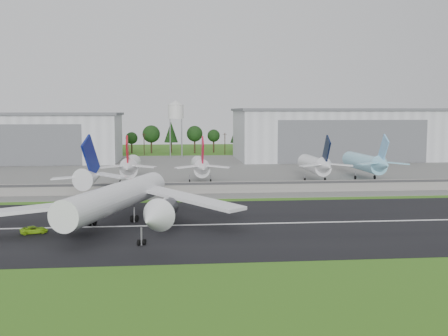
{
  "coord_description": "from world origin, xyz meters",
  "views": [
    {
      "loc": [
        -9.54,
        -105.99,
        23.92
      ],
      "look_at": [
        5.28,
        40.0,
        9.0
      ],
      "focal_mm": 45.0,
      "sensor_mm": 36.0,
      "label": 1
    }
  ],
  "objects": [
    {
      "name": "treeline",
      "position": [
        0.0,
        215.0,
        0.0
      ],
      "size": [
        320.0,
        16.0,
        22.0
      ],
      "primitive_type": null,
      "color": "black",
      "rests_on": "ground"
    },
    {
      "name": "water_tower",
      "position": [
        -5.0,
        185.0,
        24.55
      ],
      "size": [
        8.4,
        8.4,
        29.4
      ],
      "color": "#99999E",
      "rests_on": "ground"
    },
    {
      "name": "runway_centerline",
      "position": [
        0.0,
        10.0,
        0.11
      ],
      "size": [
        220.0,
        1.0,
        0.02
      ],
      "primitive_type": "cube",
      "color": "white",
      "rests_on": "runway"
    },
    {
      "name": "runway",
      "position": [
        0.0,
        10.0,
        0.05
      ],
      "size": [
        320.0,
        60.0,
        0.1
      ],
      "primitive_type": "cube",
      "color": "black",
      "rests_on": "ground"
    },
    {
      "name": "parked_jet_red_a",
      "position": [
        -21.51,
        76.56,
        6.17
      ],
      "size": [
        7.36,
        31.29,
        16.68
      ],
      "color": "silver",
      "rests_on": "ground"
    },
    {
      "name": "apron",
      "position": [
        0.0,
        120.0,
        0.05
      ],
      "size": [
        320.0,
        150.0,
        0.1
      ],
      "primitive_type": "cube",
      "color": "slate",
      "rests_on": "ground"
    },
    {
      "name": "parked_jet_navy",
      "position": [
        40.05,
        76.54,
        6.05
      ],
      "size": [
        7.36,
        31.29,
        16.55
      ],
      "color": "white",
      "rests_on": "ground"
    },
    {
      "name": "blast_fence",
      "position": [
        0.0,
        54.99,
        1.81
      ],
      "size": [
        240.0,
        0.61,
        3.5
      ],
      "color": "gray",
      "rests_on": "ground"
    },
    {
      "name": "ground",
      "position": [
        0.0,
        0.0,
        0.0
      ],
      "size": [
        600.0,
        600.0,
        0.0
      ],
      "primitive_type": "plane",
      "color": "#2B6518",
      "rests_on": "ground"
    },
    {
      "name": "main_airliner",
      "position": [
        -19.91,
        9.59,
        4.89
      ],
      "size": [
        54.26,
        57.69,
        18.17
      ],
      "rotation": [
        0.0,
        0.0,
        2.81
      ],
      "color": "white",
      "rests_on": "runway"
    },
    {
      "name": "utility_poles",
      "position": [
        0.0,
        200.0,
        0.0
      ],
      "size": [
        230.0,
        3.0,
        12.0
      ],
      "primitive_type": null,
      "color": "black",
      "rests_on": "ground"
    },
    {
      "name": "hangar_west",
      "position": [
        -80.0,
        164.92,
        11.63
      ],
      "size": [
        97.0,
        44.0,
        23.2
      ],
      "color": "silver",
      "rests_on": "ground"
    },
    {
      "name": "parked_jet_skyblue",
      "position": [
        59.32,
        81.56,
        6.13
      ],
      "size": [
        7.36,
        37.29,
        16.68
      ],
      "color": "#8DD8F4",
      "rests_on": "ground"
    },
    {
      "name": "ground_vehicle",
      "position": [
        -35.61,
        4.88,
        0.83
      ],
      "size": [
        5.77,
        4.02,
        1.46
      ],
      "primitive_type": "imported",
      "rotation": [
        0.0,
        0.0,
        1.9
      ],
      "color": "#91CF18",
      "rests_on": "runway"
    },
    {
      "name": "hangar_east",
      "position": [
        75.0,
        164.92,
        12.63
      ],
      "size": [
        102.0,
        47.0,
        25.2
      ],
      "color": "silver",
      "rests_on": "ground"
    },
    {
      "name": "parked_jet_red_b",
      "position": [
        1.19,
        76.51,
        5.89
      ],
      "size": [
        7.36,
        31.29,
        16.37
      ],
      "color": "white",
      "rests_on": "ground"
    }
  ]
}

